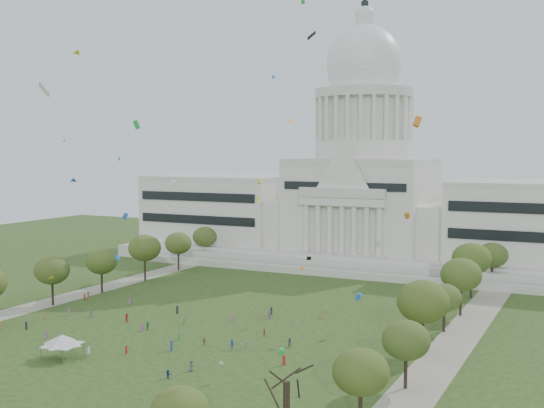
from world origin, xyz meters
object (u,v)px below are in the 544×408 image
(capitol, at_px, (362,195))
(person_0, at_px, (343,358))
(event_tent, at_px, (62,339))
(big_bare_tree, at_px, (287,376))

(capitol, bearing_deg, person_0, -72.93)
(capitol, distance_m, event_tent, 129.13)
(big_bare_tree, distance_m, person_0, 35.79)
(capitol, height_order, event_tent, capitol)
(event_tent, distance_m, person_0, 50.05)
(big_bare_tree, height_order, person_0, big_bare_tree)
(capitol, distance_m, person_0, 114.03)
(event_tent, bearing_deg, capitol, 84.20)
(big_bare_tree, height_order, event_tent, big_bare_tree)
(capitol, height_order, person_0, capitol)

